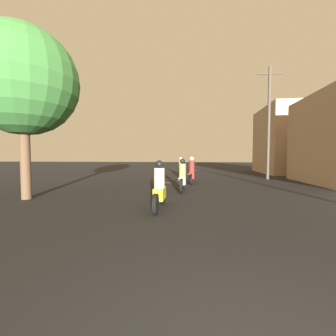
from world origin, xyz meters
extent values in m
cylinder|color=black|center=(-1.57, 6.31, 0.30)|extent=(0.10, 0.60, 0.60)
cylinder|color=black|center=(-1.57, 4.91, 0.30)|extent=(0.10, 0.60, 0.60)
cube|color=gold|center=(-1.57, 5.61, 0.48)|extent=(0.30, 0.75, 0.37)
cylinder|color=black|center=(-1.57, 6.07, 0.76)|extent=(0.60, 0.04, 0.04)
cylinder|color=silver|center=(-1.57, 5.53, 0.97)|extent=(0.32, 0.32, 0.61)
sphere|color=black|center=(-1.57, 5.53, 1.40)|extent=(0.24, 0.24, 0.24)
cylinder|color=black|center=(-1.08, 9.91, 0.33)|extent=(0.10, 0.66, 0.66)
cylinder|color=black|center=(-1.08, 8.62, 0.33)|extent=(0.10, 0.66, 0.66)
cube|color=silver|center=(-1.08, 9.27, 0.49)|extent=(0.30, 0.78, 0.33)
cylinder|color=black|center=(-1.08, 9.68, 0.76)|extent=(0.60, 0.04, 0.04)
cylinder|color=#B28E47|center=(-1.08, 9.19, 0.97)|extent=(0.32, 0.32, 0.63)
sphere|color=black|center=(-1.08, 9.19, 1.41)|extent=(0.24, 0.24, 0.24)
cylinder|color=black|center=(-0.70, 13.04, 0.31)|extent=(0.10, 0.63, 0.63)
cylinder|color=black|center=(-0.70, 11.69, 0.31)|extent=(0.10, 0.63, 0.63)
cube|color=red|center=(-0.70, 12.36, 0.48)|extent=(0.30, 0.86, 0.34)
cylinder|color=black|center=(-0.70, 12.80, 0.75)|extent=(0.60, 0.04, 0.04)
cylinder|color=maroon|center=(-0.70, 12.28, 1.01)|extent=(0.32, 0.32, 0.71)
sphere|color=silver|center=(-0.70, 12.28, 1.49)|extent=(0.24, 0.24, 0.24)
cylinder|color=black|center=(-1.71, 18.27, 0.30)|extent=(0.10, 0.60, 0.60)
cylinder|color=black|center=(-1.71, 16.81, 0.30)|extent=(0.10, 0.60, 0.60)
cube|color=black|center=(-1.71, 17.54, 0.47)|extent=(0.30, 0.71, 0.34)
cylinder|color=black|center=(-1.71, 18.01, 0.74)|extent=(0.60, 0.04, 0.04)
cylinder|color=#B28E47|center=(-1.71, 17.47, 0.98)|extent=(0.32, 0.32, 0.66)
sphere|color=silver|center=(-1.71, 17.47, 1.43)|extent=(0.24, 0.24, 0.24)
cube|color=tan|center=(8.74, 21.62, 3.13)|extent=(5.64, 7.18, 6.27)
cylinder|color=#4C4238|center=(4.60, 15.39, 3.92)|extent=(0.20, 0.20, 7.85)
cylinder|color=#4C4238|center=(4.60, 15.39, 7.35)|extent=(1.60, 0.10, 0.10)
cylinder|color=brown|center=(-6.89, 6.56, 1.52)|extent=(0.36, 0.36, 3.04)
sphere|color=#387533|center=(-6.89, 6.56, 4.44)|extent=(4.01, 4.01, 4.01)
camera|label=1|loc=(-0.46, -1.23, 1.64)|focal=24.00mm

